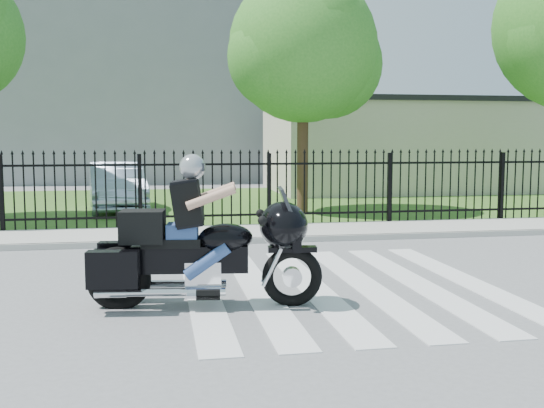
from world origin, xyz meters
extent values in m
plane|color=slate|center=(0.00, 0.00, 0.00)|extent=(120.00, 120.00, 0.00)
cube|color=#ADAAA3|center=(0.00, 5.00, 0.06)|extent=(40.00, 2.00, 0.12)
cube|color=#ADAAA3|center=(0.00, 4.00, 0.06)|extent=(40.00, 0.12, 0.12)
cube|color=#33591E|center=(0.00, 12.00, 0.01)|extent=(40.00, 12.00, 0.02)
cube|color=black|center=(0.00, 6.00, 0.35)|extent=(26.00, 0.04, 0.05)
cube|color=black|center=(0.00, 6.00, 1.55)|extent=(26.00, 0.04, 0.05)
cylinder|color=#382316|center=(1.50, 9.00, 2.08)|extent=(0.32, 0.32, 4.16)
sphere|color=#2E7521|center=(1.50, 9.00, 4.68)|extent=(4.20, 4.20, 4.20)
cube|color=#B8B099|center=(7.00, 16.00, 1.75)|extent=(10.00, 6.00, 3.50)
cube|color=black|center=(7.00, 16.00, 3.60)|extent=(10.20, 6.20, 0.20)
cube|color=gray|center=(-3.00, 26.00, 6.00)|extent=(15.00, 10.00, 12.00)
torus|color=black|center=(-0.90, -0.89, 0.38)|extent=(0.80, 0.24, 0.79)
torus|color=black|center=(-3.11, -0.62, 0.38)|extent=(0.85, 0.27, 0.83)
cube|color=black|center=(-2.20, -0.73, 0.63)|extent=(1.51, 0.45, 0.34)
ellipsoid|color=black|center=(-1.75, -0.78, 0.89)|extent=(0.76, 0.54, 0.38)
cube|color=black|center=(-2.43, -0.70, 0.84)|extent=(0.78, 0.45, 0.11)
cube|color=silver|center=(-2.03, -0.75, 0.43)|extent=(0.49, 0.40, 0.34)
ellipsoid|color=black|center=(-1.01, -0.88, 1.05)|extent=(0.71, 0.89, 0.62)
cube|color=black|center=(-2.79, -0.65, 1.05)|extent=(0.60, 0.50, 0.41)
cube|color=navy|center=(-2.29, -0.72, 0.98)|extent=(0.43, 0.39, 0.21)
sphere|color=#A7AAAF|center=(-2.15, -0.73, 1.80)|extent=(0.33, 0.33, 0.33)
imported|color=#A2B2CC|center=(-3.79, 10.41, 0.73)|extent=(2.01, 4.49, 1.43)
camera|label=1|loc=(-2.58, -8.80, 2.17)|focal=42.00mm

